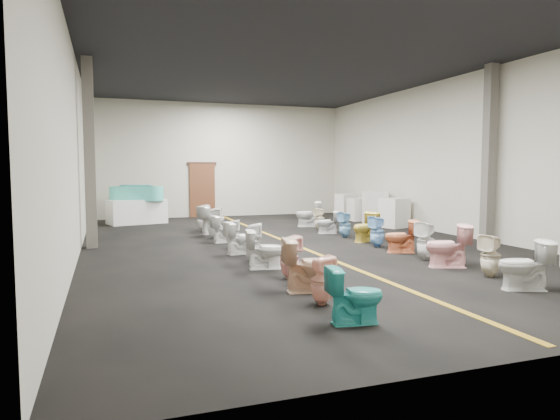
# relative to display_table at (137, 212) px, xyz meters

# --- Properties ---
(floor) EXTENTS (16.00, 16.00, 0.00)m
(floor) POSITION_rel_display_table_xyz_m (3.41, -6.23, -0.42)
(floor) COLOR black
(floor) RESTS_ON ground
(ceiling) EXTENTS (16.00, 16.00, 0.00)m
(ceiling) POSITION_rel_display_table_xyz_m (3.41, -6.23, 4.08)
(ceiling) COLOR black
(ceiling) RESTS_ON ground
(wall_back) EXTENTS (10.00, 0.00, 10.00)m
(wall_back) POSITION_rel_display_table_xyz_m (3.41, 1.77, 1.83)
(wall_back) COLOR #B8B49D
(wall_back) RESTS_ON ground
(wall_left) EXTENTS (0.00, 16.00, 16.00)m
(wall_left) POSITION_rel_display_table_xyz_m (-1.59, -6.23, 1.83)
(wall_left) COLOR #B8B49D
(wall_left) RESTS_ON ground
(wall_right) EXTENTS (0.00, 16.00, 16.00)m
(wall_right) POSITION_rel_display_table_xyz_m (8.41, -6.23, 1.83)
(wall_right) COLOR #B8B49D
(wall_right) RESTS_ON ground
(aisle_stripe) EXTENTS (0.12, 15.60, 0.01)m
(aisle_stripe) POSITION_rel_display_table_xyz_m (3.41, -6.23, -0.42)
(aisle_stripe) COLOR #8F6A14
(aisle_stripe) RESTS_ON floor
(back_door) EXTENTS (1.00, 0.10, 2.10)m
(back_door) POSITION_rel_display_table_xyz_m (2.61, 1.71, 0.63)
(back_door) COLOR #562D19
(back_door) RESTS_ON floor
(door_frame) EXTENTS (1.15, 0.08, 0.10)m
(door_frame) POSITION_rel_display_table_xyz_m (2.61, 1.72, 1.70)
(door_frame) COLOR #331C11
(door_frame) RESTS_ON back_door
(column_left) EXTENTS (0.25, 0.25, 4.50)m
(column_left) POSITION_rel_display_table_xyz_m (-1.34, -5.23, 1.83)
(column_left) COLOR #59544C
(column_left) RESTS_ON floor
(column_right) EXTENTS (0.25, 0.25, 4.50)m
(column_right) POSITION_rel_display_table_xyz_m (8.16, -7.73, 1.83)
(column_right) COLOR #59544C
(column_right) RESTS_ON floor
(display_table) EXTENTS (2.08, 1.42, 0.84)m
(display_table) POSITION_rel_display_table_xyz_m (0.00, 0.00, 0.00)
(display_table) COLOR white
(display_table) RESTS_ON floor
(bathtub) EXTENTS (1.80, 1.03, 0.55)m
(bathtub) POSITION_rel_display_table_xyz_m (-0.00, 0.00, 0.65)
(bathtub) COLOR #46CBB6
(bathtub) RESTS_ON display_table
(appliance_crate_a) EXTENTS (0.91, 0.91, 0.95)m
(appliance_crate_a) POSITION_rel_display_table_xyz_m (7.81, -3.96, 0.05)
(appliance_crate_a) COLOR silver
(appliance_crate_a) RESTS_ON floor
(appliance_crate_b) EXTENTS (1.07, 1.07, 1.12)m
(appliance_crate_b) POSITION_rel_display_table_xyz_m (7.81, -2.74, 0.14)
(appliance_crate_b) COLOR white
(appliance_crate_b) RESTS_ON floor
(appliance_crate_c) EXTENTS (0.77, 0.77, 0.81)m
(appliance_crate_c) POSITION_rel_display_table_xyz_m (7.81, -1.61, -0.01)
(appliance_crate_c) COLOR silver
(appliance_crate_c) RESTS_ON floor
(appliance_crate_d) EXTENTS (0.72, 0.72, 0.92)m
(appliance_crate_d) POSITION_rel_display_table_xyz_m (7.81, -0.53, 0.04)
(appliance_crate_d) COLOR silver
(appliance_crate_d) RESTS_ON floor
(toilet_left_0) EXTENTS (0.74, 0.49, 0.70)m
(toilet_left_0) POSITION_rel_display_table_xyz_m (1.82, -12.61, -0.07)
(toilet_left_0) COLOR teal
(toilet_left_0) RESTS_ON floor
(toilet_left_1) EXTENTS (0.34, 0.33, 0.69)m
(toilet_left_1) POSITION_rel_display_table_xyz_m (1.79, -11.71, -0.08)
(toilet_left_1) COLOR #EDAA94
(toilet_left_1) RESTS_ON floor
(toilet_left_2) EXTENTS (0.88, 0.59, 0.83)m
(toilet_left_2) POSITION_rel_display_table_xyz_m (1.91, -10.96, -0.01)
(toilet_left_2) COLOR #DCAE8B
(toilet_left_2) RESTS_ON floor
(toilet_left_3) EXTENTS (0.41, 0.40, 0.75)m
(toilet_left_3) POSITION_rel_display_table_xyz_m (1.95, -9.99, -0.05)
(toilet_left_3) COLOR #E0A198
(toilet_left_3) RESTS_ON floor
(toilet_left_4) EXTENTS (0.79, 0.54, 0.74)m
(toilet_left_4) POSITION_rel_display_table_xyz_m (1.81, -9.03, -0.05)
(toilet_left_4) COLOR white
(toilet_left_4) RESTS_ON floor
(toilet_left_5) EXTENTS (0.45, 0.44, 0.78)m
(toilet_left_5) POSITION_rel_display_table_xyz_m (1.83, -8.14, -0.03)
(toilet_left_5) COLOR silver
(toilet_left_5) RESTS_ON floor
(toilet_left_6) EXTENTS (0.77, 0.52, 0.72)m
(toilet_left_6) POSITION_rel_display_table_xyz_m (1.80, -7.27, -0.06)
(toilet_left_6) COLOR white
(toilet_left_6) RESTS_ON floor
(toilet_left_7) EXTENTS (0.40, 0.39, 0.68)m
(toilet_left_7) POSITION_rel_display_table_xyz_m (1.83, -6.40, -0.08)
(toilet_left_7) COLOR silver
(toilet_left_7) RESTS_ON floor
(toilet_left_8) EXTENTS (0.76, 0.53, 0.70)m
(toilet_left_8) POSITION_rel_display_table_xyz_m (1.86, -5.43, -0.07)
(toilet_left_8) COLOR white
(toilet_left_8) RESTS_ON floor
(toilet_left_9) EXTENTS (0.50, 0.49, 0.85)m
(toilet_left_9) POSITION_rel_display_table_xyz_m (1.77, -4.59, 0.01)
(toilet_left_9) COLOR white
(toilet_left_9) RESTS_ON floor
(toilet_left_10) EXTENTS (0.92, 0.75, 0.82)m
(toilet_left_10) POSITION_rel_display_table_xyz_m (1.91, -3.63, -0.01)
(toilet_left_10) COLOR white
(toilet_left_10) RESTS_ON floor
(toilet_left_11) EXTENTS (0.46, 0.46, 0.80)m
(toilet_left_11) POSITION_rel_display_table_xyz_m (1.77, -2.79, -0.02)
(toilet_left_11) COLOR silver
(toilet_left_11) RESTS_ON floor
(toilet_right_1) EXTENTS (0.89, 0.72, 0.79)m
(toilet_right_1) POSITION_rel_display_table_xyz_m (5.10, -11.97, -0.03)
(toilet_right_1) COLOR silver
(toilet_right_1) RESTS_ON floor
(toilet_right_2) EXTENTS (0.43, 0.43, 0.75)m
(toilet_right_2) POSITION_rel_display_table_xyz_m (5.30, -11.02, -0.04)
(toilet_right_2) COLOR beige
(toilet_right_2) RESTS_ON floor
(toilet_right_3) EXTENTS (0.93, 0.73, 0.83)m
(toilet_right_3) POSITION_rel_display_table_xyz_m (5.15, -10.06, -0.00)
(toilet_right_3) COLOR #FBB4B3
(toilet_right_3) RESTS_ON floor
(toilet_right_4) EXTENTS (0.48, 0.48, 0.80)m
(toilet_right_4) POSITION_rel_display_table_xyz_m (5.22, -9.26, -0.02)
(toilet_right_4) COLOR white
(toilet_right_4) RESTS_ON floor
(toilet_right_5) EXTENTS (0.82, 0.62, 0.74)m
(toilet_right_5) POSITION_rel_display_table_xyz_m (5.26, -8.31, -0.05)
(toilet_right_5) COLOR #E37847
(toilet_right_5) RESTS_ON floor
(toilet_right_6) EXTENTS (0.41, 0.40, 0.76)m
(toilet_right_6) POSITION_rel_display_table_xyz_m (5.17, -7.41, -0.04)
(toilet_right_6) COLOR #82B9EC
(toilet_right_6) RESTS_ON floor
(toilet_right_7) EXTENTS (0.86, 0.68, 0.77)m
(toilet_right_7) POSITION_rel_display_table_xyz_m (5.33, -6.51, -0.04)
(toilet_right_7) COLOR gold
(toilet_right_7) RESTS_ON floor
(toilet_right_8) EXTENTS (0.40, 0.40, 0.72)m
(toilet_right_8) POSITION_rel_display_table_xyz_m (5.20, -5.63, -0.06)
(toilet_right_8) COLOR #79B1D9
(toilet_right_8) RESTS_ON floor
(toilet_right_9) EXTENTS (0.74, 0.56, 0.67)m
(toilet_right_9) POSITION_rel_display_table_xyz_m (5.11, -4.68, -0.09)
(toilet_right_9) COLOR silver
(toilet_right_9) RESTS_ON floor
(toilet_right_10) EXTENTS (0.37, 0.36, 0.71)m
(toilet_right_10) POSITION_rel_display_table_xyz_m (5.25, -3.79, -0.07)
(toilet_right_10) COLOR #F0E3C2
(toilet_right_10) RESTS_ON floor
(toilet_right_11) EXTENTS (0.94, 0.74, 0.84)m
(toilet_right_11) POSITION_rel_display_table_xyz_m (5.26, -2.85, -0.00)
(toilet_right_11) COLOR white
(toilet_right_11) RESTS_ON floor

